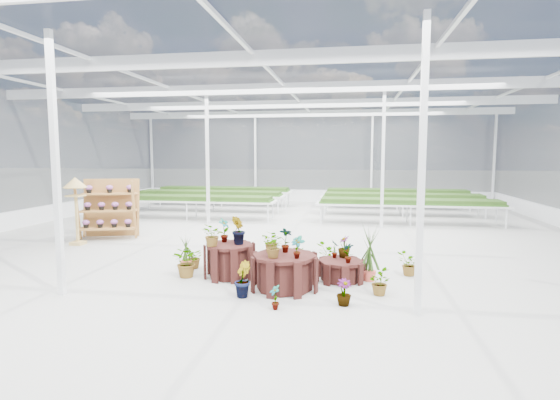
# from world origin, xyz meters

# --- Properties ---
(ground_plane) EXTENTS (24.00, 24.00, 0.00)m
(ground_plane) POSITION_xyz_m (0.00, 0.00, 0.00)
(ground_plane) COLOR gray
(ground_plane) RESTS_ON ground
(greenhouse_shell) EXTENTS (18.00, 24.00, 4.50)m
(greenhouse_shell) POSITION_xyz_m (0.00, 0.00, 2.25)
(greenhouse_shell) COLOR white
(greenhouse_shell) RESTS_ON ground
(steel_frame) EXTENTS (18.00, 24.00, 4.50)m
(steel_frame) POSITION_xyz_m (0.00, 0.00, 2.25)
(steel_frame) COLOR silver
(steel_frame) RESTS_ON ground
(nursery_benches) EXTENTS (16.00, 7.00, 0.84)m
(nursery_benches) POSITION_xyz_m (0.00, 7.20, 0.42)
(nursery_benches) COLOR silver
(nursery_benches) RESTS_ON ground
(plinth_tall) EXTENTS (1.25, 1.25, 0.67)m
(plinth_tall) POSITION_xyz_m (-0.40, -2.46, 0.34)
(plinth_tall) COLOR #361512
(plinth_tall) RESTS_ON ground
(plinth_mid) EXTENTS (1.48, 1.48, 0.64)m
(plinth_mid) POSITION_xyz_m (0.80, -3.06, 0.32)
(plinth_mid) COLOR #361512
(plinth_mid) RESTS_ON ground
(plinth_low) EXTENTS (1.07, 1.07, 0.41)m
(plinth_low) POSITION_xyz_m (1.80, -2.36, 0.20)
(plinth_low) COLOR #361512
(plinth_low) RESTS_ON ground
(shelf_rack) EXTENTS (1.81, 1.31, 1.72)m
(shelf_rack) POSITION_xyz_m (-4.98, 0.92, 0.86)
(shelf_rack) COLOR olive
(shelf_rack) RESTS_ON ground
(bird_table) EXTENTS (0.58, 0.58, 1.84)m
(bird_table) POSITION_xyz_m (-5.34, -0.08, 0.92)
(bird_table) COLOR tan
(bird_table) RESTS_ON ground
(nursery_plants) EXTENTS (5.09, 3.27, 1.26)m
(nursery_plants) POSITION_xyz_m (0.48, -2.32, 0.46)
(nursery_plants) COLOR #254115
(nursery_plants) RESTS_ON ground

